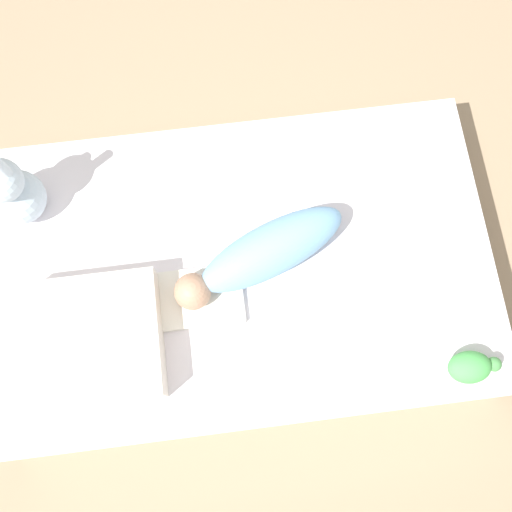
% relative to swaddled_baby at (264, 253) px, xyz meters
% --- Properties ---
extents(ground_plane, '(12.00, 12.00, 0.00)m').
position_rel_swaddled_baby_xyz_m(ground_plane, '(-0.07, -0.01, -0.31)').
color(ground_plane, '#9E8466').
extents(bed_mattress, '(1.53, 0.96, 0.24)m').
position_rel_swaddled_baby_xyz_m(bed_mattress, '(-0.07, -0.01, -0.19)').
color(bed_mattress, white).
rests_on(bed_mattress, ground_plane).
extents(burp_cloth, '(0.25, 0.18, 0.02)m').
position_rel_swaddled_baby_xyz_m(burp_cloth, '(-0.20, -0.09, -0.06)').
color(burp_cloth, white).
rests_on(burp_cloth, bed_mattress).
extents(swaddled_baby, '(0.54, 0.31, 0.15)m').
position_rel_swaddled_baby_xyz_m(swaddled_baby, '(0.00, 0.00, 0.00)').
color(swaddled_baby, '#7FB7E5').
rests_on(swaddled_baby, bed_mattress).
extents(pillow, '(0.39, 0.36, 0.11)m').
position_rel_swaddled_baby_xyz_m(pillow, '(-0.52, -0.19, -0.02)').
color(pillow, white).
rests_on(pillow, bed_mattress).
extents(bunny_plush, '(0.17, 0.17, 0.34)m').
position_rel_swaddled_baby_xyz_m(bunny_plush, '(-0.71, 0.26, 0.05)').
color(bunny_plush, silver).
rests_on(bunny_plush, bed_mattress).
extents(turtle_plush, '(0.16, 0.09, 0.08)m').
position_rel_swaddled_baby_xyz_m(turtle_plush, '(0.54, -0.39, -0.03)').
color(turtle_plush, '#51B756').
rests_on(turtle_plush, bed_mattress).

